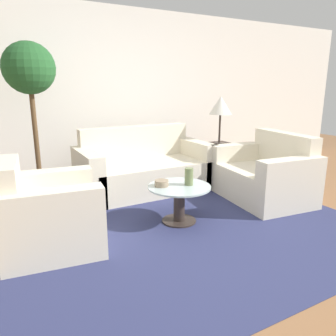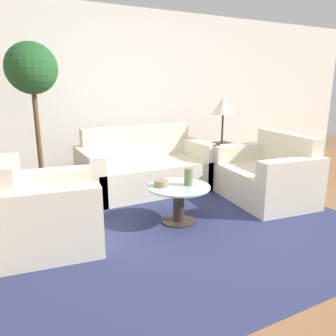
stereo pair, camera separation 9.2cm
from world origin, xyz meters
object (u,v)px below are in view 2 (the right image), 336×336
Objects in this scene: vase at (188,177)px; armchair at (44,217)px; coffee_table at (179,199)px; table_lamp at (223,107)px; potted_plant at (34,89)px; sofa_main at (145,170)px; bowl at (161,183)px; loveseat at (268,178)px.

armchair is at bearing 176.29° from vase.
coffee_table is at bearing -86.05° from armchair.
potted_plant is (-2.62, 0.30, 0.27)m from table_lamp.
vase is at bearing -137.88° from table_lamp.
table_lamp is 0.37× the size of potted_plant.
potted_plant reaches higher than sofa_main.
sofa_main reaches higher than vase.
table_lamp reaches higher than bowl.
table_lamp is at bearing -174.96° from loveseat.
bowl is (-1.56, -0.04, 0.15)m from loveseat.
sofa_main reaches higher than armchair.
table_lamp is 4.91× the size of bowl.
table_lamp reaches higher than coffee_table.
armchair is 1.49m from vase.
armchair is 0.49× the size of potted_plant.
loveseat is 1.30m from vase.
sofa_main is 1.25m from coffee_table.
loveseat reaches higher than armchair.
vase is (1.31, -1.48, -0.90)m from potted_plant.
potted_plant is (-1.35, 0.22, 1.12)m from sofa_main.
table_lamp reaches higher than armchair.
armchair is 1.31× the size of table_lamp.
table_lamp is 2.03m from bowl.
vase is at bearing -86.46° from armchair.
coffee_table is at bearing 171.17° from vase.
sofa_main is 12.32× the size of bowl.
coffee_table is at bearing -96.79° from sofa_main.
loveseat reaches higher than vase.
table_lamp is 1.86m from vase.
vase is 0.30m from bowl.
coffee_table is 0.26m from vase.
vase is at bearing -77.63° from loveseat.
armchair is (-1.51, -1.16, 0.01)m from sofa_main.
sofa_main is 1.21m from bowl.
potted_plant is 2.17m from vase.
loveseat is at bearing -91.23° from table_lamp.
potted_plant reaches higher than table_lamp.
sofa_main is 1.77m from potted_plant.
armchair is at bearing -158.68° from table_lamp.
sofa_main is at bearing -9.37° from potted_plant.
coffee_table is 3.64× the size of vase.
sofa_main is 1.39× the size of loveseat.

